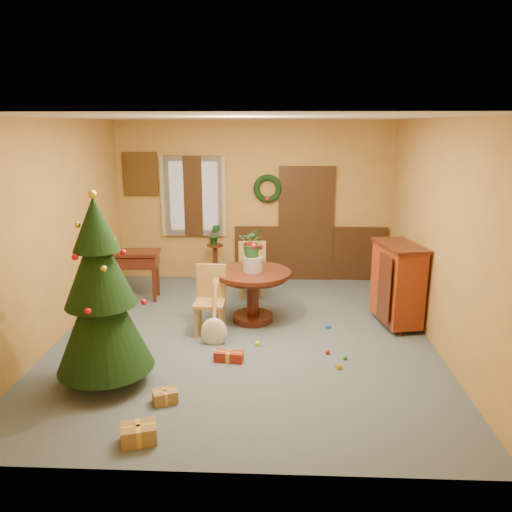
# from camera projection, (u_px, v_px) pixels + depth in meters

# --- Properties ---
(room_envelope) EXTENTS (5.50, 5.50, 5.50)m
(room_envelope) POSITION_uv_depth(u_px,v_px,m) (265.00, 220.00, 9.13)
(room_envelope) COLOR #394254
(room_envelope) RESTS_ON ground
(dining_table) EXTENTS (1.11, 1.11, 0.76)m
(dining_table) POSITION_uv_depth(u_px,v_px,m) (253.00, 286.00, 7.26)
(dining_table) COLOR black
(dining_table) RESTS_ON floor
(urn) EXTENTS (0.30, 0.30, 0.22)m
(urn) POSITION_uv_depth(u_px,v_px,m) (253.00, 264.00, 7.17)
(urn) COLOR slate
(urn) RESTS_ON dining_table
(centerpiece_plant) EXTENTS (0.38, 0.33, 0.43)m
(centerpiece_plant) POSITION_uv_depth(u_px,v_px,m) (253.00, 242.00, 7.09)
(centerpiece_plant) COLOR #1E4C23
(centerpiece_plant) RESTS_ON urn
(chair_near) EXTENTS (0.42, 0.42, 0.95)m
(chair_near) POSITION_uv_depth(u_px,v_px,m) (210.00, 297.00, 6.89)
(chair_near) COLOR olive
(chair_near) RESTS_ON floor
(chair_far) EXTENTS (0.47, 0.47, 1.01)m
(chair_far) POSITION_uv_depth(u_px,v_px,m) (252.00, 267.00, 8.21)
(chair_far) COLOR olive
(chair_far) RESTS_ON floor
(guitar) EXTENTS (0.47, 0.60, 0.81)m
(guitar) POSITION_uv_depth(u_px,v_px,m) (214.00, 315.00, 6.50)
(guitar) COLOR beige
(guitar) RESTS_ON floor
(plant_stand) EXTENTS (0.29, 0.29, 0.74)m
(plant_stand) POSITION_uv_depth(u_px,v_px,m) (215.00, 260.00, 8.97)
(plant_stand) COLOR black
(plant_stand) RESTS_ON floor
(stand_plant) EXTENTS (0.21, 0.17, 0.38)m
(stand_plant) POSITION_uv_depth(u_px,v_px,m) (215.00, 234.00, 8.85)
(stand_plant) COLOR #19471E
(stand_plant) RESTS_ON plant_stand
(christmas_tree) EXTENTS (1.05, 1.05, 2.17)m
(christmas_tree) POSITION_uv_depth(u_px,v_px,m) (101.00, 296.00, 5.36)
(christmas_tree) COLOR #382111
(christmas_tree) RESTS_ON floor
(writing_desk) EXTENTS (0.95, 0.52, 0.82)m
(writing_desk) POSITION_uv_depth(u_px,v_px,m) (131.00, 263.00, 8.17)
(writing_desk) COLOR black
(writing_desk) RESTS_ON floor
(sideboard) EXTENTS (0.67, 1.02, 1.20)m
(sideboard) POSITION_uv_depth(u_px,v_px,m) (397.00, 282.00, 7.09)
(sideboard) COLOR #571909
(sideboard) RESTS_ON floor
(gift_a) EXTENTS (0.37, 0.31, 0.17)m
(gift_a) POSITION_uv_depth(u_px,v_px,m) (139.00, 434.00, 4.55)
(gift_a) COLOR brown
(gift_a) RESTS_ON floor
(gift_b) EXTENTS (0.25, 0.25, 0.21)m
(gift_b) POSITION_uv_depth(u_px,v_px,m) (111.00, 360.00, 5.91)
(gift_b) COLOR maroon
(gift_b) RESTS_ON floor
(gift_c) EXTENTS (0.29, 0.25, 0.14)m
(gift_c) POSITION_uv_depth(u_px,v_px,m) (165.00, 396.00, 5.20)
(gift_c) COLOR brown
(gift_c) RESTS_ON floor
(gift_d) EXTENTS (0.37, 0.19, 0.13)m
(gift_d) POSITION_uv_depth(u_px,v_px,m) (229.00, 356.00, 6.11)
(gift_d) COLOR maroon
(gift_d) RESTS_ON floor
(toy_a) EXTENTS (0.09, 0.07, 0.05)m
(toy_a) POSITION_uv_depth(u_px,v_px,m) (328.00, 327.00, 7.09)
(toy_a) COLOR #275BAB
(toy_a) RESTS_ON floor
(toy_b) EXTENTS (0.06, 0.06, 0.06)m
(toy_b) POSITION_uv_depth(u_px,v_px,m) (345.00, 357.00, 6.16)
(toy_b) COLOR #279029
(toy_b) RESTS_ON floor
(toy_c) EXTENTS (0.06, 0.08, 0.05)m
(toy_c) POSITION_uv_depth(u_px,v_px,m) (257.00, 344.00, 6.54)
(toy_c) COLOR gold
(toy_c) RESTS_ON floor
(toy_d) EXTENTS (0.06, 0.06, 0.06)m
(toy_d) POSITION_uv_depth(u_px,v_px,m) (328.00, 352.00, 6.30)
(toy_d) COLOR red
(toy_d) RESTS_ON floor
(toy_e) EXTENTS (0.09, 0.09, 0.05)m
(toy_e) POSITION_uv_depth(u_px,v_px,m) (339.00, 367.00, 5.93)
(toy_e) COLOR yellow
(toy_e) RESTS_ON floor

